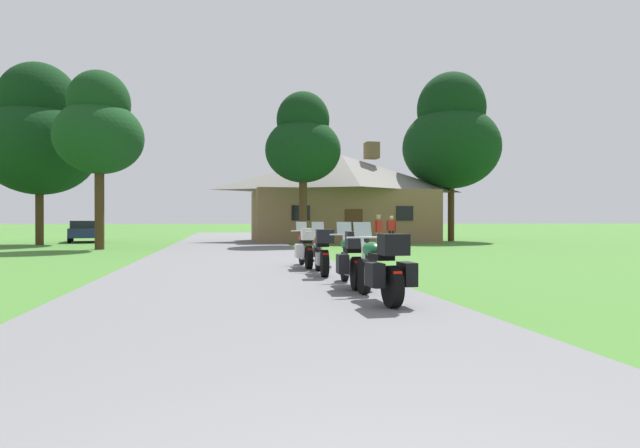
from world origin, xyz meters
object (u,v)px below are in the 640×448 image
(tree_left_near, at_px, (99,128))
(tree_right_of_lodge, at_px, (451,136))
(motorcycle_green_nearest_to_camera, at_px, (382,269))
(tree_by_lodge_front, at_px, (303,142))
(tree_left_far, at_px, (39,135))
(motorcycle_red_farthest_in_row, at_px, (306,248))
(motorcycle_red_third_in_row, at_px, (322,252))
(bystander_red_shirt_beside_signpost, at_px, (378,230))
(parked_navy_suv_far_left, at_px, (85,230))
(bystander_red_shirt_near_lodge, at_px, (391,229))
(motorcycle_green_second_in_row, at_px, (352,259))

(tree_left_near, height_order, tree_right_of_lodge, tree_right_of_lodge)
(motorcycle_green_nearest_to_camera, distance_m, tree_by_lodge_front, 20.28)
(tree_left_near, distance_m, tree_left_far, 7.34)
(motorcycle_red_farthest_in_row, xyz_separation_m, tree_left_far, (-12.74, 17.59, 5.75))
(tree_left_near, bearing_deg, tree_by_lodge_front, 7.70)
(tree_left_far, bearing_deg, motorcycle_green_nearest_to_camera, -61.59)
(motorcycle_red_third_in_row, xyz_separation_m, bystander_red_shirt_beside_signpost, (5.04, 11.24, 0.33))
(tree_by_lodge_front, distance_m, tree_left_far, 15.41)
(motorcycle_red_farthest_in_row, distance_m, bystander_red_shirt_beside_signpost, 10.66)
(motorcycle_red_third_in_row, bearing_deg, parked_navy_suv_far_left, 120.73)
(motorcycle_green_nearest_to_camera, bearing_deg, tree_right_of_lodge, 60.52)
(motorcycle_red_farthest_in_row, distance_m, bystander_red_shirt_near_lodge, 13.45)
(motorcycle_red_farthest_in_row, bearing_deg, motorcycle_green_second_in_row, -86.15)
(bystander_red_shirt_near_lodge, bearing_deg, motorcycle_red_third_in_row, -98.77)
(motorcycle_green_second_in_row, height_order, bystander_red_shirt_near_lodge, bystander_red_shirt_near_lodge)
(tree_by_lodge_front, bearing_deg, bystander_red_shirt_near_lodge, -18.44)
(bystander_red_shirt_beside_signpost, height_order, tree_left_far, tree_left_far)
(motorcycle_green_second_in_row, xyz_separation_m, bystander_red_shirt_beside_signpost, (4.91, 13.69, 0.34))
(motorcycle_red_farthest_in_row, xyz_separation_m, tree_left_near, (-8.18, 11.86, 5.29))
(motorcycle_red_third_in_row, relative_size, motorcycle_red_farthest_in_row, 1.00)
(motorcycle_red_farthest_in_row, bearing_deg, bystander_red_shirt_near_lodge, 61.76)
(bystander_red_shirt_near_lodge, bearing_deg, tree_left_far, 179.95)
(motorcycle_green_nearest_to_camera, distance_m, tree_right_of_lodge, 28.68)
(bystander_red_shirt_near_lodge, height_order, bystander_red_shirt_beside_signpost, bystander_red_shirt_beside_signpost)
(tree_right_of_lodge, bearing_deg, motorcycle_green_second_in_row, -119.88)
(motorcycle_green_second_in_row, relative_size, tree_left_far, 0.20)
(parked_navy_suv_far_left, bearing_deg, tree_right_of_lodge, -19.38)
(motorcycle_green_nearest_to_camera, relative_size, tree_right_of_lodge, 0.18)
(motorcycle_green_second_in_row, bearing_deg, tree_by_lodge_front, 88.87)
(motorcycle_green_second_in_row, bearing_deg, motorcycle_red_farthest_in_row, 97.48)
(motorcycle_red_farthest_in_row, height_order, tree_by_lodge_front, tree_by_lodge_front)
(bystander_red_shirt_near_lodge, xyz_separation_m, parked_navy_suv_far_left, (-17.79, 9.46, -0.15))
(motorcycle_green_nearest_to_camera, xyz_separation_m, tree_by_lodge_front, (1.85, 19.54, 5.13))
(motorcycle_red_third_in_row, relative_size, tree_left_near, 0.24)
(bystander_red_shirt_beside_signpost, distance_m, tree_left_far, 20.40)
(motorcycle_red_third_in_row, height_order, parked_navy_suv_far_left, parked_navy_suv_far_left)
(tree_left_far, bearing_deg, bystander_red_shirt_beside_signpost, -24.79)
(bystander_red_shirt_beside_signpost, bearing_deg, motorcycle_green_nearest_to_camera, 44.82)
(motorcycle_green_second_in_row, height_order, motorcycle_red_third_in_row, same)
(motorcycle_green_second_in_row, relative_size, tree_left_near, 0.24)
(tree_right_of_lodge, bearing_deg, parked_navy_suv_far_left, 173.40)
(tree_right_of_lodge, relative_size, tree_left_far, 1.11)
(motorcycle_red_third_in_row, distance_m, motorcycle_red_farthest_in_row, 1.90)
(motorcycle_green_nearest_to_camera, relative_size, tree_left_near, 0.24)
(motorcycle_green_nearest_to_camera, height_order, tree_right_of_lodge, tree_right_of_lodge)
(motorcycle_green_second_in_row, xyz_separation_m, tree_left_near, (-8.39, 16.20, 5.29))
(motorcycle_green_second_in_row, height_order, tree_left_far, tree_left_far)
(bystander_red_shirt_beside_signpost, height_order, tree_by_lodge_front, tree_by_lodge_front)
(motorcycle_green_nearest_to_camera, height_order, motorcycle_green_second_in_row, same)
(tree_left_near, bearing_deg, tree_right_of_lodge, 16.84)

